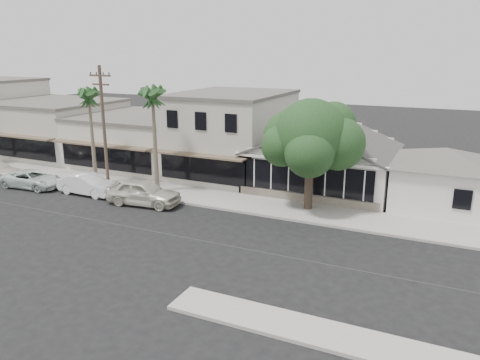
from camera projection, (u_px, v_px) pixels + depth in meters
The scene contains 14 objects.
ground at pixel (174, 235), 26.09m from camera, with size 140.00×140.00×0.00m, color black.
sidewalk_north at pixel (133, 186), 35.23m from camera, with size 90.00×3.50×0.15m, color #9E9991.
corner_shop at pixel (324, 154), 34.23m from camera, with size 10.40×8.60×5.10m.
side_cottage at pixel (442, 186), 30.33m from camera, with size 6.00×6.00×3.00m, color silver.
row_building_near at pixel (232, 136), 38.23m from camera, with size 8.00×10.00×6.50m, color beige.
row_building_midnear at pixel (142, 141), 42.21m from camera, with size 10.00×10.00×4.20m, color silver.
row_building_midfar at pixel (56, 128), 46.39m from camera, with size 11.00×10.00×5.00m, color beige.
utility_pole at pixel (104, 126), 33.02m from camera, with size 1.80×0.24×9.00m.
car_0 at pixel (143, 192), 31.07m from camera, with size 2.03×5.05×1.72m, color beige.
car_1 at pixel (88, 184), 33.35m from camera, with size 1.58×4.53×1.49m, color white.
car_2 at pixel (32, 179), 35.03m from camera, with size 2.18×4.73×1.32m, color silver.
shade_tree at pixel (311, 137), 29.13m from camera, with size 6.47×5.85×7.18m.
palm_east at pixel (153, 97), 31.99m from camera, with size 2.95×2.95×8.04m.
palm_mid at pixel (89, 98), 34.16m from camera, with size 2.46×2.46×7.70m.
Camera 1 is at (13.64, -20.46, 9.96)m, focal length 35.00 mm.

